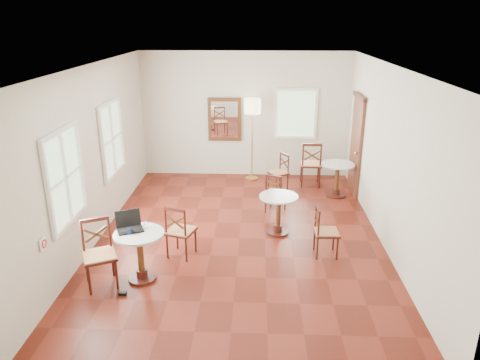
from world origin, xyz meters
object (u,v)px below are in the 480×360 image
(chair_mid_b, at_px, (325,232))
(laptop, at_px, (129,225))
(cafe_table_mid, at_px, (278,210))
(cafe_table_near, at_px, (140,251))
(water_glass, at_px, (146,225))
(chair_near_b, at_px, (99,254))
(chair_near_a, at_px, (180,231))
(mouse, at_px, (138,232))
(navy_mug, at_px, (130,231))
(chair_back_a, at_px, (311,164))
(chair_back_b, at_px, (279,172))
(chair_mid_a, at_px, (275,193))
(cafe_table_back, at_px, (337,176))
(floor_lamp, at_px, (252,112))
(power_adapter, at_px, (123,293))

(chair_mid_b, relative_size, laptop, 1.86)
(cafe_table_mid, bearing_deg, cafe_table_near, -142.17)
(water_glass, bearing_deg, chair_near_b, -154.43)
(chair_near_a, bearing_deg, mouse, 74.95)
(navy_mug, bearing_deg, chair_back_a, 53.80)
(cafe_table_mid, relative_size, chair_near_b, 0.73)
(mouse, bearing_deg, water_glass, 61.00)
(chair_mid_b, bearing_deg, chair_back_b, 9.89)
(chair_mid_a, bearing_deg, cafe_table_back, -125.33)
(cafe_table_back, relative_size, floor_lamp, 0.38)
(chair_near_b, distance_m, water_glass, 0.78)
(chair_back_b, bearing_deg, water_glass, -62.41)
(water_glass, bearing_deg, chair_back_b, 60.16)
(power_adapter, bearing_deg, chair_mid_a, 53.08)
(chair_near_b, bearing_deg, chair_mid_a, 20.88)
(chair_mid_b, bearing_deg, cafe_table_back, -15.03)
(cafe_table_back, height_order, navy_mug, navy_mug)
(cafe_table_mid, xyz_separation_m, chair_mid_a, (-0.02, 0.96, -0.04))
(cafe_table_near, xyz_separation_m, chair_mid_a, (2.08, 2.60, -0.07))
(cafe_table_back, xyz_separation_m, chair_near_a, (-2.98, -2.78, -0.01))
(chair_near_b, relative_size, power_adapter, 9.18)
(chair_back_b, xyz_separation_m, navy_mug, (-2.33, -3.90, 0.40))
(cafe_table_near, relative_size, cafe_table_back, 1.03)
(floor_lamp, bearing_deg, chair_near_a, -106.20)
(laptop, relative_size, mouse, 4.50)
(floor_lamp, distance_m, mouse, 4.89)
(chair_near_b, bearing_deg, cafe_table_near, -10.06)
(cafe_table_back, relative_size, chair_near_a, 0.82)
(laptop, xyz_separation_m, water_glass, (0.24, 0.02, -0.01))
(chair_back_b, bearing_deg, chair_near_b, -67.11)
(cafe_table_mid, height_order, chair_mid_b, chair_mid_b)
(cafe_table_near, xyz_separation_m, power_adapter, (-0.18, -0.41, -0.46))
(cafe_table_mid, height_order, chair_near_b, chair_near_b)
(cafe_table_mid, xyz_separation_m, chair_near_a, (-1.63, -0.90, 0.00))
(chair_back_a, bearing_deg, cafe_table_mid, 73.89)
(chair_near_a, relative_size, mouse, 8.92)
(water_glass, distance_m, power_adapter, 1.02)
(cafe_table_back, height_order, chair_mid_b, chair_mid_b)
(chair_near_a, relative_size, chair_back_a, 0.86)
(cafe_table_back, xyz_separation_m, laptop, (-3.62, -3.38, 0.38))
(cafe_table_back, bearing_deg, floor_lamp, 151.02)
(cafe_table_mid, relative_size, power_adapter, 6.72)
(chair_back_b, xyz_separation_m, laptop, (-2.37, -3.74, 0.43))
(navy_mug, bearing_deg, chair_near_a, 52.29)
(cafe_table_mid, bearing_deg, navy_mug, -143.18)
(cafe_table_back, distance_m, navy_mug, 5.04)
(floor_lamp, bearing_deg, power_adapter, -109.54)
(chair_mid_a, height_order, chair_back_a, chair_back_a)
(mouse, height_order, water_glass, water_glass)
(cafe_table_back, height_order, chair_mid_a, chair_mid_a)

